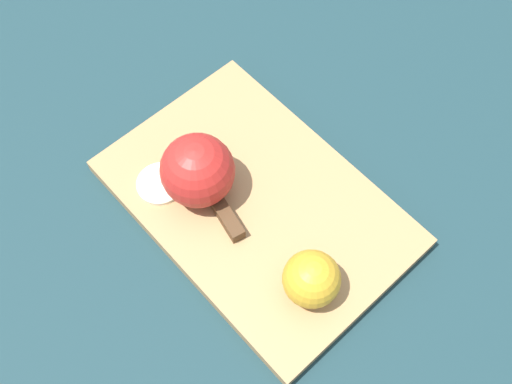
% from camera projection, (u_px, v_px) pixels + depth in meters
% --- Properties ---
extents(ground_plane, '(4.00, 4.00, 0.00)m').
position_uv_depth(ground_plane, '(256.00, 207.00, 0.75)').
color(ground_plane, '#193338').
extents(cutting_board, '(0.39, 0.28, 0.02)m').
position_uv_depth(cutting_board, '(256.00, 203.00, 0.74)').
color(cutting_board, '#A37A4C').
rests_on(cutting_board, ground_plane).
extents(apple_half_left, '(0.06, 0.06, 0.06)m').
position_uv_depth(apple_half_left, '(312.00, 279.00, 0.65)').
color(apple_half_left, gold).
rests_on(apple_half_left, cutting_board).
extents(apple_half_right, '(0.09, 0.09, 0.09)m').
position_uv_depth(apple_half_right, '(197.00, 171.00, 0.70)').
color(apple_half_right, red).
rests_on(apple_half_right, cutting_board).
extents(knife, '(0.15, 0.03, 0.02)m').
position_uv_depth(knife, '(219.00, 206.00, 0.72)').
color(knife, silver).
rests_on(knife, cutting_board).
extents(apple_slice, '(0.06, 0.06, 0.01)m').
position_uv_depth(apple_slice, '(160.00, 184.00, 0.74)').
color(apple_slice, beige).
rests_on(apple_slice, cutting_board).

